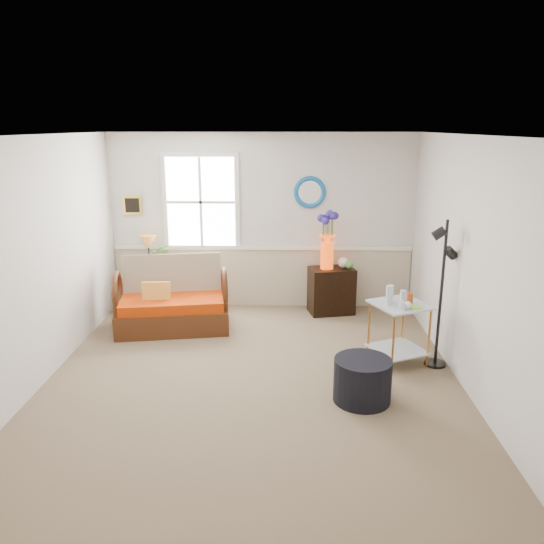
{
  "coord_description": "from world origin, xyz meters",
  "views": [
    {
      "loc": [
        0.35,
        -5.28,
        2.69
      ],
      "look_at": [
        0.2,
        0.47,
        1.09
      ],
      "focal_mm": 35.0,
      "sensor_mm": 36.0,
      "label": 1
    }
  ],
  "objects_px": {
    "loveseat": "(172,295)",
    "cabinet": "(331,290)",
    "lamp_stand": "(153,288)",
    "floor_lamp": "(441,295)",
    "ottoman": "(362,380)",
    "side_table": "(398,333)"
  },
  "relations": [
    {
      "from": "lamp_stand",
      "to": "floor_lamp",
      "type": "height_order",
      "value": "floor_lamp"
    },
    {
      "from": "loveseat",
      "to": "lamp_stand",
      "type": "bearing_deg",
      "value": 110.47
    },
    {
      "from": "cabinet",
      "to": "loveseat",
      "type": "bearing_deg",
      "value": -174.52
    },
    {
      "from": "loveseat",
      "to": "cabinet",
      "type": "height_order",
      "value": "loveseat"
    },
    {
      "from": "loveseat",
      "to": "floor_lamp",
      "type": "height_order",
      "value": "floor_lamp"
    },
    {
      "from": "loveseat",
      "to": "cabinet",
      "type": "distance_m",
      "value": 2.32
    },
    {
      "from": "loveseat",
      "to": "ottoman",
      "type": "relative_size",
      "value": 2.55
    },
    {
      "from": "lamp_stand",
      "to": "ottoman",
      "type": "bearing_deg",
      "value": -44.6
    },
    {
      "from": "loveseat",
      "to": "floor_lamp",
      "type": "xyz_separation_m",
      "value": [
        3.28,
        -1.08,
        0.37
      ]
    },
    {
      "from": "floor_lamp",
      "to": "ottoman",
      "type": "distance_m",
      "value": 1.44
    },
    {
      "from": "lamp_stand",
      "to": "ottoman",
      "type": "distance_m",
      "value": 3.89
    },
    {
      "from": "loveseat",
      "to": "floor_lamp",
      "type": "bearing_deg",
      "value": -27.36
    },
    {
      "from": "loveseat",
      "to": "lamp_stand",
      "type": "relative_size",
      "value": 2.25
    },
    {
      "from": "lamp_stand",
      "to": "cabinet",
      "type": "height_order",
      "value": "cabinet"
    },
    {
      "from": "loveseat",
      "to": "cabinet",
      "type": "relative_size",
      "value": 2.17
    },
    {
      "from": "floor_lamp",
      "to": "ottoman",
      "type": "height_order",
      "value": "floor_lamp"
    },
    {
      "from": "lamp_stand",
      "to": "ottoman",
      "type": "height_order",
      "value": "lamp_stand"
    },
    {
      "from": "lamp_stand",
      "to": "floor_lamp",
      "type": "xyz_separation_m",
      "value": [
        3.74,
        -1.88,
        0.53
      ]
    },
    {
      "from": "cabinet",
      "to": "side_table",
      "type": "relative_size",
      "value": 0.93
    },
    {
      "from": "side_table",
      "to": "floor_lamp",
      "type": "relative_size",
      "value": 0.43
    },
    {
      "from": "lamp_stand",
      "to": "cabinet",
      "type": "xyz_separation_m",
      "value": [
        2.67,
        -0.12,
        0.01
      ]
    },
    {
      "from": "cabinet",
      "to": "floor_lamp",
      "type": "relative_size",
      "value": 0.4
    }
  ]
}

